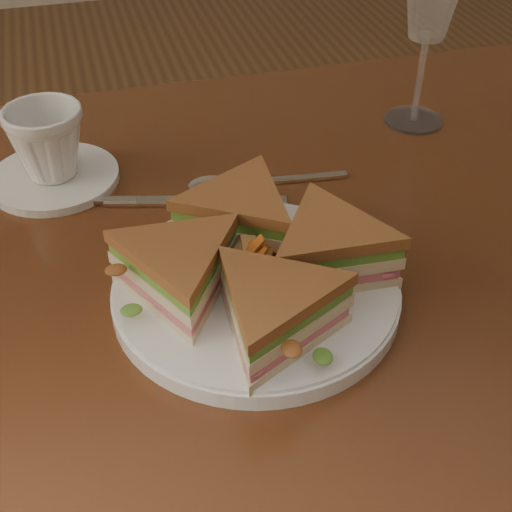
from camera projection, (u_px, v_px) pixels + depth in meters
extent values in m
cube|color=#3A1B0D|center=(280.00, 260.00, 0.74)|extent=(1.20, 0.80, 0.04)
cylinder|color=#341B0F|center=(497.00, 256.00, 1.34)|extent=(0.06, 0.06, 0.71)
cylinder|color=white|center=(256.00, 291.00, 0.66)|extent=(0.26, 0.26, 0.02)
cube|color=silver|center=(292.00, 180.00, 0.82)|extent=(0.13, 0.02, 0.00)
ellipsoid|color=silver|center=(209.00, 185.00, 0.80)|extent=(0.05, 0.03, 0.01)
cube|color=silver|center=(196.00, 202.00, 0.78)|extent=(0.20, 0.07, 0.00)
cube|color=silver|center=(114.00, 202.00, 0.78)|extent=(0.05, 0.02, 0.00)
cylinder|color=white|center=(413.00, 120.00, 0.93)|extent=(0.08, 0.08, 0.00)
cylinder|color=white|center=(420.00, 79.00, 0.89)|extent=(0.01, 0.01, 0.11)
cylinder|color=white|center=(55.00, 178.00, 0.81)|extent=(0.15, 0.15, 0.01)
imported|color=white|center=(47.00, 143.00, 0.78)|extent=(0.10, 0.10, 0.08)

